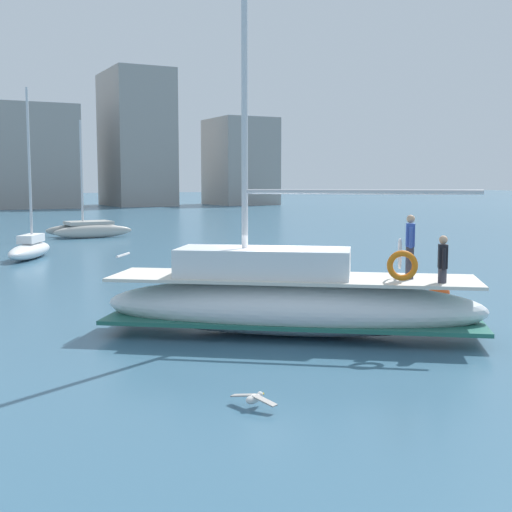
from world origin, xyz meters
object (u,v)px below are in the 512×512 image
at_px(main_sailboat, 289,299).
at_px(seagull, 254,398).
at_px(moored_sloop_far, 30,247).
at_px(moored_cutter_left, 89,228).
at_px(mooring_buoy, 439,293).

xyz_separation_m(main_sailboat, seagull, (-3.33, -4.67, -0.73)).
bearing_deg(moored_sloop_far, seagull, -90.40).
bearing_deg(main_sailboat, seagull, -125.51).
xyz_separation_m(main_sailboat, moored_cutter_left, (2.57, 32.42, -0.28)).
bearing_deg(moored_cutter_left, seagull, -99.04).
xyz_separation_m(moored_sloop_far, mooring_buoy, (10.11, -18.23, -0.36)).
relative_size(moored_cutter_left, seagull, 8.86).
bearing_deg(moored_sloop_far, moored_cutter_left, 64.38).
relative_size(moored_sloop_far, mooring_buoy, 8.98).
height_order(main_sailboat, seagull, main_sailboat).
bearing_deg(moored_cutter_left, main_sailboat, -94.53).
xyz_separation_m(main_sailboat, moored_sloop_far, (-3.15, 20.49, -0.34)).
height_order(moored_sloop_far, moored_cutter_left, moored_sloop_far).
height_order(seagull, mooring_buoy, mooring_buoy).
bearing_deg(mooring_buoy, seagull, -146.02).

